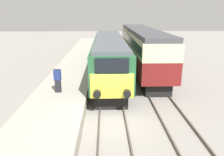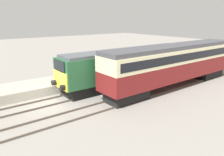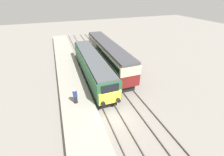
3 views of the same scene
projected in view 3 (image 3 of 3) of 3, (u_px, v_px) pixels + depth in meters
ground_plane at (114, 116)px, 15.80m from camera, size 120.00×120.00×0.00m
platform_left at (71, 82)px, 21.07m from camera, size 3.50×50.00×0.83m
rails_near_track at (100, 90)px, 19.81m from camera, size 1.51×60.00×0.14m
rails_far_track at (124, 85)px, 20.83m from camera, size 1.50×60.00×0.14m
locomotive at (92, 66)px, 21.76m from camera, size 2.70×15.74×3.65m
passenger_carriage at (108, 53)px, 24.82m from camera, size 2.75×16.71×4.19m
person_on_platform at (75, 97)px, 16.03m from camera, size 0.44×0.26×1.71m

